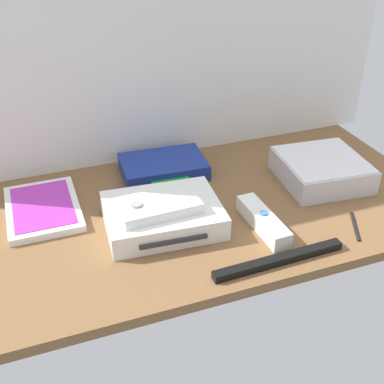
# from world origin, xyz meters

# --- Properties ---
(ground_plane) EXTENTS (1.00, 0.48, 0.02)m
(ground_plane) POSITION_xyz_m (0.00, 0.00, -0.01)
(ground_plane) COLOR brown
(ground_plane) RESTS_ON ground
(back_wall) EXTENTS (1.10, 0.01, 0.64)m
(back_wall) POSITION_xyz_m (0.00, 0.25, 0.32)
(back_wall) COLOR white
(back_wall) RESTS_ON ground
(game_console) EXTENTS (0.22, 0.18, 0.04)m
(game_console) POSITION_xyz_m (-0.07, -0.03, 0.02)
(game_console) COLOR white
(game_console) RESTS_ON ground_plane
(mini_computer) EXTENTS (0.18, 0.18, 0.05)m
(mini_computer) POSITION_xyz_m (0.30, 0.01, 0.03)
(mini_computer) COLOR silver
(mini_computer) RESTS_ON ground_plane
(game_case) EXTENTS (0.14, 0.19, 0.02)m
(game_case) POSITION_xyz_m (-0.27, 0.09, 0.01)
(game_case) COLOR white
(game_case) RESTS_ON ground_plane
(network_router) EXTENTS (0.19, 0.13, 0.03)m
(network_router) POSITION_xyz_m (-0.01, 0.15, 0.02)
(network_router) COLOR navy
(network_router) RESTS_ON ground_plane
(remote_wand) EXTENTS (0.04, 0.15, 0.03)m
(remote_wand) POSITION_xyz_m (0.10, -0.10, 0.02)
(remote_wand) COLOR white
(remote_wand) RESTS_ON ground_plane
(remote_classic_pad) EXTENTS (0.15, 0.08, 0.02)m
(remote_classic_pad) POSITION_xyz_m (-0.08, -0.04, 0.05)
(remote_classic_pad) COLOR white
(remote_classic_pad) RESTS_ON game_console
(sensor_bar) EXTENTS (0.24, 0.02, 0.01)m
(sensor_bar) POSITION_xyz_m (0.08, -0.20, 0.01)
(sensor_bar) COLOR black
(sensor_bar) RESTS_ON ground_plane
(stylus_pen) EXTENTS (0.05, 0.08, 0.01)m
(stylus_pen) POSITION_xyz_m (0.26, -0.16, 0.00)
(stylus_pen) COLOR black
(stylus_pen) RESTS_ON ground_plane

